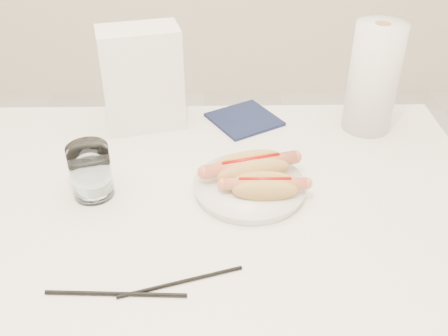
{
  "coord_description": "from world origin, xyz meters",
  "views": [
    {
      "loc": [
        0.07,
        -0.76,
        1.36
      ],
      "look_at": [
        0.08,
        0.02,
        0.82
      ],
      "focal_mm": 41.46,
      "sensor_mm": 36.0,
      "label": 1
    }
  ],
  "objects_px": {
    "table": "(181,229)",
    "hotdog_left": "(251,168)",
    "napkin_box": "(142,79)",
    "water_glass": "(91,171)",
    "plate": "(250,188)",
    "paper_towel_roll": "(373,78)",
    "hotdog_right": "(265,186)"
  },
  "relations": [
    {
      "from": "table",
      "to": "napkin_box",
      "type": "xyz_separation_m",
      "value": [
        -0.09,
        0.31,
        0.18
      ]
    },
    {
      "from": "napkin_box",
      "to": "paper_towel_roll",
      "type": "bearing_deg",
      "value": -16.33
    },
    {
      "from": "plate",
      "to": "paper_towel_roll",
      "type": "height_order",
      "value": "paper_towel_roll"
    },
    {
      "from": "plate",
      "to": "table",
      "type": "bearing_deg",
      "value": -163.36
    },
    {
      "from": "plate",
      "to": "water_glass",
      "type": "xyz_separation_m",
      "value": [
        -0.3,
        -0.0,
        0.05
      ]
    },
    {
      "from": "napkin_box",
      "to": "hotdog_left",
      "type": "bearing_deg",
      "value": -60.75
    },
    {
      "from": "table",
      "to": "paper_towel_roll",
      "type": "xyz_separation_m",
      "value": [
        0.42,
        0.29,
        0.18
      ]
    },
    {
      "from": "hotdog_left",
      "to": "plate",
      "type": "bearing_deg",
      "value": -111.43
    },
    {
      "from": "table",
      "to": "water_glass",
      "type": "bearing_deg",
      "value": 167.37
    },
    {
      "from": "paper_towel_roll",
      "to": "table",
      "type": "bearing_deg",
      "value": -145.66
    },
    {
      "from": "table",
      "to": "hotdog_left",
      "type": "height_order",
      "value": "hotdog_left"
    },
    {
      "from": "napkin_box",
      "to": "paper_towel_roll",
      "type": "xyz_separation_m",
      "value": [
        0.52,
        -0.02,
        0.01
      ]
    },
    {
      "from": "water_glass",
      "to": "plate",
      "type": "bearing_deg",
      "value": 0.6
    },
    {
      "from": "hotdog_left",
      "to": "napkin_box",
      "type": "bearing_deg",
      "value": 117.64
    },
    {
      "from": "water_glass",
      "to": "hotdog_left",
      "type": "bearing_deg",
      "value": 4.74
    },
    {
      "from": "plate",
      "to": "hotdog_left",
      "type": "xyz_separation_m",
      "value": [
        0.0,
        0.02,
        0.03
      ]
    },
    {
      "from": "table",
      "to": "hotdog_right",
      "type": "height_order",
      "value": "hotdog_right"
    },
    {
      "from": "plate",
      "to": "paper_towel_roll",
      "type": "xyz_separation_m",
      "value": [
        0.29,
        0.25,
        0.12
      ]
    },
    {
      "from": "hotdog_right",
      "to": "paper_towel_roll",
      "type": "relative_size",
      "value": 0.62
    },
    {
      "from": "plate",
      "to": "napkin_box",
      "type": "relative_size",
      "value": 0.9
    },
    {
      "from": "hotdog_left",
      "to": "water_glass",
      "type": "xyz_separation_m",
      "value": [
        -0.3,
        -0.03,
        0.01
      ]
    },
    {
      "from": "table",
      "to": "napkin_box",
      "type": "bearing_deg",
      "value": 107.01
    },
    {
      "from": "table",
      "to": "napkin_box",
      "type": "height_order",
      "value": "napkin_box"
    },
    {
      "from": "table",
      "to": "hotdog_left",
      "type": "bearing_deg",
      "value": 24.43
    },
    {
      "from": "hotdog_right",
      "to": "water_glass",
      "type": "height_order",
      "value": "water_glass"
    },
    {
      "from": "plate",
      "to": "napkin_box",
      "type": "distance_m",
      "value": 0.37
    },
    {
      "from": "paper_towel_roll",
      "to": "plate",
      "type": "bearing_deg",
      "value": -139.17
    },
    {
      "from": "water_glass",
      "to": "hotdog_right",
      "type": "bearing_deg",
      "value": -5.38
    },
    {
      "from": "napkin_box",
      "to": "paper_towel_roll",
      "type": "height_order",
      "value": "paper_towel_roll"
    },
    {
      "from": "water_glass",
      "to": "paper_towel_roll",
      "type": "xyz_separation_m",
      "value": [
        0.59,
        0.25,
        0.07
      ]
    },
    {
      "from": "plate",
      "to": "water_glass",
      "type": "bearing_deg",
      "value": -179.4
    },
    {
      "from": "hotdog_right",
      "to": "paper_towel_roll",
      "type": "height_order",
      "value": "paper_towel_roll"
    }
  ]
}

